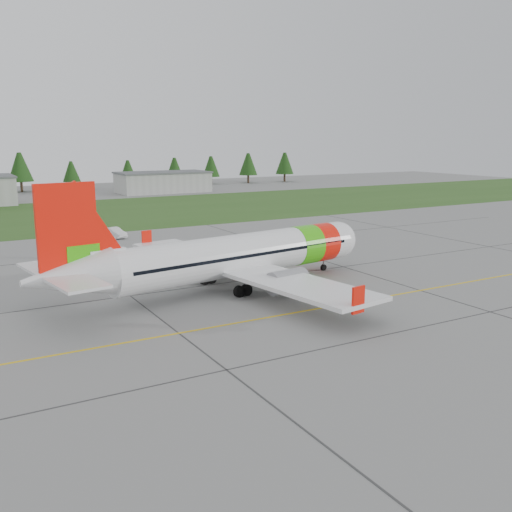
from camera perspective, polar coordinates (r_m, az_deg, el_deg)
ground at (r=45.16m, az=14.44°, el=-7.30°), size 320.00×320.00×0.00m
aircraft at (r=55.36m, az=-2.26°, el=-0.02°), size 36.41×33.90×11.07m
service_van at (r=86.62m, az=-14.03°, el=3.29°), size 1.99×1.93×4.62m
grass_strip at (r=117.26m, az=-14.54°, el=4.24°), size 320.00×50.00×0.03m
taxi_guideline at (r=50.89m, az=8.18°, el=-4.87°), size 120.00×0.25×0.02m
hangar_east at (r=158.76m, az=-9.29°, el=7.24°), size 24.00×12.00×5.20m
treeline at (r=171.34m, az=-19.63°, el=7.84°), size 160.00×8.00×10.00m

